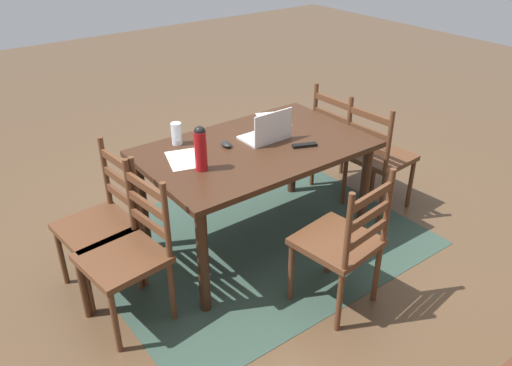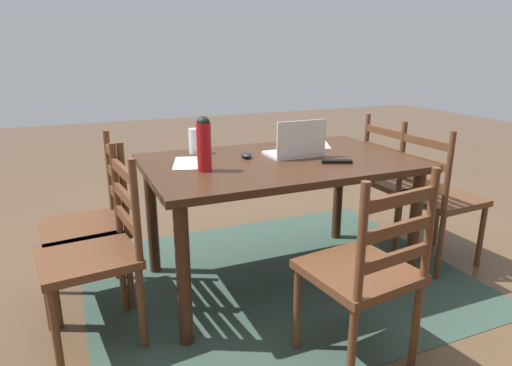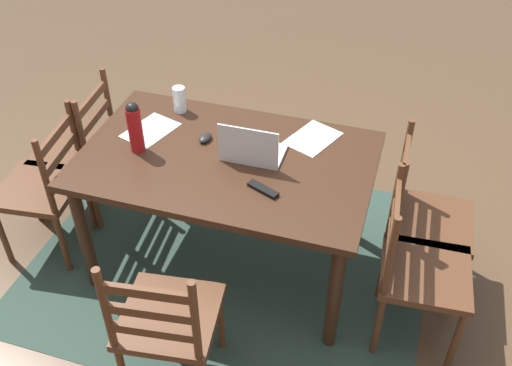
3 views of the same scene
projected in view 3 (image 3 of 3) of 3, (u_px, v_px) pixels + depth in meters
ground_plane at (231, 259)px, 3.58m from camera, size 14.00×14.00×0.00m
area_rug at (230, 259)px, 3.58m from camera, size 2.31×1.85×0.01m
dining_table at (227, 172)px, 3.15m from camera, size 1.55×0.97×0.78m
chair_left_near at (424, 218)px, 3.19m from camera, size 0.45×0.45×0.95m
chair_right_near at (79, 150)px, 3.68m from camera, size 0.48×0.48×0.95m
chair_left_far at (418, 270)px, 2.90m from camera, size 0.47×0.47×0.95m
chair_far_head at (167, 322)px, 2.66m from camera, size 0.49×0.49×0.95m
chair_right_far at (44, 187)px, 3.39m from camera, size 0.49×0.49×0.95m
laptop at (251, 150)px, 3.05m from camera, size 0.32×0.22×0.23m
water_bottle at (135, 126)px, 3.05m from camera, size 0.08×0.08×0.29m
drinking_glass at (179, 99)px, 3.39m from camera, size 0.07×0.07×0.15m
computer_mouse at (205, 138)px, 3.20m from camera, size 0.07×0.10×0.03m
tv_remote at (263, 189)px, 2.87m from camera, size 0.17×0.11×0.02m
paper_stack_left at (313, 138)px, 3.22m from camera, size 0.31×0.35×0.00m
paper_stack_right at (150, 130)px, 3.28m from camera, size 0.29×0.35×0.00m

